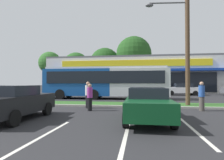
% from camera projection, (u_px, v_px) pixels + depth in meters
% --- Properties ---
extents(grass_median, '(56.00, 2.20, 0.12)m').
position_uv_depth(grass_median, '(111.00, 104.00, 13.69)').
color(grass_median, '#2D5B23').
rests_on(grass_median, ground_plane).
extents(curb_lip, '(56.00, 0.24, 0.12)m').
position_uv_depth(curb_lip, '(108.00, 106.00, 12.48)').
color(curb_lip, '#99968C').
rests_on(curb_lip, ground_plane).
extents(parking_stripe_1, '(0.12, 4.80, 0.01)m').
position_uv_depth(parking_stripe_1, '(36.00, 140.00, 5.29)').
color(parking_stripe_1, silver).
rests_on(parking_stripe_1, ground_plane).
extents(parking_stripe_2, '(0.12, 4.80, 0.01)m').
position_uv_depth(parking_stripe_2, '(124.00, 142.00, 5.05)').
color(parking_stripe_2, silver).
rests_on(parking_stripe_2, ground_plane).
extents(parking_stripe_3, '(0.12, 4.80, 0.01)m').
position_uv_depth(parking_stripe_3, '(191.00, 128.00, 6.71)').
color(parking_stripe_3, silver).
rests_on(parking_stripe_3, ground_plane).
extents(storefront_building, '(29.84, 14.22, 6.14)m').
position_uv_depth(storefront_building, '(134.00, 75.00, 35.77)').
color(storefront_building, silver).
rests_on(storefront_building, ground_plane).
extents(tree_far_left, '(5.70, 5.70, 9.72)m').
position_uv_depth(tree_far_left, '(50.00, 63.00, 47.70)').
color(tree_far_left, '#473323').
rests_on(tree_far_left, ground_plane).
extents(tree_left, '(6.24, 6.24, 9.16)m').
position_uv_depth(tree_left, '(76.00, 65.00, 45.43)').
color(tree_left, '#473323').
rests_on(tree_left, ground_plane).
extents(tree_mid_left, '(7.38, 7.38, 10.39)m').
position_uv_depth(tree_mid_left, '(105.00, 63.00, 46.06)').
color(tree_mid_left, '#473323').
rests_on(tree_mid_left, ground_plane).
extents(tree_mid, '(7.94, 7.94, 12.16)m').
position_uv_depth(tree_mid, '(134.00, 54.00, 41.64)').
color(tree_mid, '#473323').
rests_on(tree_mid, ground_plane).
extents(utility_pole, '(3.05, 2.40, 10.02)m').
position_uv_depth(utility_pole, '(185.00, 29.00, 12.72)').
color(utility_pole, '#4C3826').
rests_on(utility_pole, ground_plane).
extents(city_bus, '(12.63, 2.73, 3.25)m').
position_uv_depth(city_bus, '(106.00, 82.00, 18.94)').
color(city_bus, '#144793').
rests_on(city_bus, ground_plane).
extents(bus_stop_bench, '(1.60, 0.45, 0.95)m').
position_uv_depth(bus_stop_bench, '(18.00, 99.00, 12.55)').
color(bus_stop_bench, brown).
rests_on(bus_stop_bench, ground_plane).
extents(car_0, '(4.77, 1.98, 1.63)m').
position_uv_depth(car_0, '(92.00, 89.00, 26.17)').
color(car_0, '#9E998C').
rests_on(car_0, ground_plane).
extents(car_1, '(1.88, 4.10, 1.52)m').
position_uv_depth(car_1, '(15.00, 102.00, 8.19)').
color(car_1, black).
rests_on(car_1, ground_plane).
extents(car_2, '(1.92, 4.57, 1.42)m').
position_uv_depth(car_2, '(148.00, 103.00, 8.06)').
color(car_2, '#0C3F1E').
rests_on(car_2, ground_plane).
extents(car_4, '(4.78, 1.96, 1.57)m').
position_uv_depth(car_4, '(182.00, 89.00, 24.51)').
color(car_4, silver).
rests_on(car_4, ground_plane).
extents(pedestrian_near_bench, '(0.35, 0.35, 1.72)m').
position_uv_depth(pedestrian_near_bench, '(88.00, 95.00, 11.93)').
color(pedestrian_near_bench, black).
rests_on(pedestrian_near_bench, ground_plane).
extents(pedestrian_by_pole, '(0.34, 0.34, 1.71)m').
position_uv_depth(pedestrian_by_pole, '(202.00, 96.00, 10.75)').
color(pedestrian_by_pole, '#47423D').
rests_on(pedestrian_by_pole, ground_plane).
extents(pedestrian_mid, '(0.32, 0.32, 1.58)m').
position_uv_depth(pedestrian_mid, '(90.00, 97.00, 10.81)').
color(pedestrian_mid, black).
rests_on(pedestrian_mid, ground_plane).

